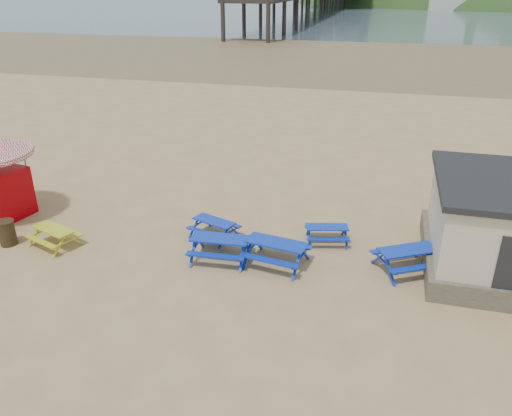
# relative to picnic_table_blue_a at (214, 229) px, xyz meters

# --- Properties ---
(ground) EXTENTS (400.00, 400.00, 0.00)m
(ground) POSITION_rel_picnic_table_blue_a_xyz_m (0.78, -0.66, -0.35)
(ground) COLOR tan
(ground) RESTS_ON ground
(wet_sand) EXTENTS (400.00, 400.00, 0.00)m
(wet_sand) POSITION_rel_picnic_table_blue_a_xyz_m (0.78, 54.34, -0.34)
(wet_sand) COLOR brown
(wet_sand) RESTS_ON ground
(sea) EXTENTS (400.00, 400.00, 0.00)m
(sea) POSITION_rel_picnic_table_blue_a_xyz_m (0.78, 169.34, -0.34)
(sea) COLOR #435460
(sea) RESTS_ON ground
(picnic_table_blue_a) EXTENTS (2.00, 1.81, 0.69)m
(picnic_table_blue_a) POSITION_rel_picnic_table_blue_a_xyz_m (0.00, 0.00, 0.00)
(picnic_table_blue_a) COLOR #051BAB
(picnic_table_blue_a) RESTS_ON ground
(picnic_table_blue_c) EXTENTS (1.81, 1.59, 0.65)m
(picnic_table_blue_c) POSITION_rel_picnic_table_blue_a_xyz_m (4.17, 0.67, -0.02)
(picnic_table_blue_c) COLOR #051BAB
(picnic_table_blue_c) RESTS_ON ground
(picnic_table_blue_d) EXTENTS (2.29, 1.96, 0.86)m
(picnic_table_blue_d) POSITION_rel_picnic_table_blue_a_xyz_m (2.71, -1.36, 0.09)
(picnic_table_blue_d) COLOR #051BAB
(picnic_table_blue_d) RESTS_ON ground
(picnic_table_blue_e) EXTENTS (2.10, 1.74, 0.84)m
(picnic_table_blue_e) POSITION_rel_picnic_table_blue_a_xyz_m (0.75, -1.52, 0.07)
(picnic_table_blue_e) COLOR #051BAB
(picnic_table_blue_e) RESTS_ON ground
(picnic_table_blue_f) EXTENTS (2.48, 2.34, 0.82)m
(picnic_table_blue_f) POSITION_rel_picnic_table_blue_a_xyz_m (7.01, -0.65, 0.06)
(picnic_table_blue_f) COLOR #051BAB
(picnic_table_blue_f) RESTS_ON ground
(picnic_table_yellow) EXTENTS (2.01, 1.82, 0.69)m
(picnic_table_yellow) POSITION_rel_picnic_table_blue_a_xyz_m (-5.41, -2.15, 0.00)
(picnic_table_yellow) COLOR gold
(picnic_table_yellow) RESTS_ON ground
(litter_bin) EXTENTS (0.65, 0.65, 0.95)m
(litter_bin) POSITION_rel_picnic_table_blue_a_xyz_m (-7.14, -2.50, 0.14)
(litter_bin) COLOR #352413
(litter_bin) RESTS_ON ground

